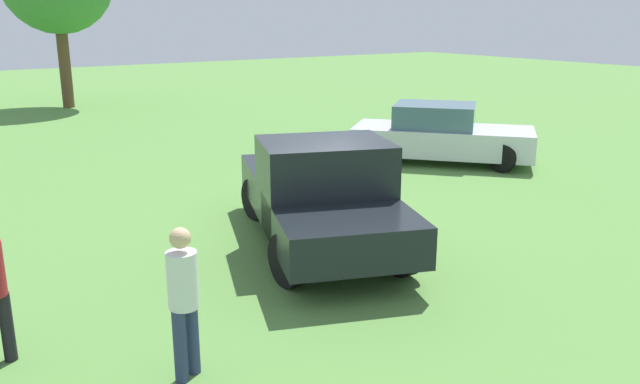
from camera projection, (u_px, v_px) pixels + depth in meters
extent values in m
plane|color=#54843D|center=(328.00, 234.00, 11.36)|extent=(80.00, 80.00, 0.00)
cylinder|color=black|center=(256.00, 199.00, 12.10)|extent=(0.79, 0.22, 0.79)
cylinder|color=black|center=(343.00, 193.00, 12.48)|extent=(0.79, 0.22, 0.79)
cylinder|color=black|center=(288.00, 260.00, 9.10)|extent=(0.79, 0.22, 0.79)
cylinder|color=black|center=(401.00, 250.00, 9.48)|extent=(0.79, 0.22, 0.79)
cube|color=black|center=(301.00, 180.00, 12.11)|extent=(2.57, 2.57, 0.64)
cube|color=black|center=(324.00, 184.00, 10.32)|extent=(2.20, 2.43, 1.40)
cube|color=slate|center=(324.00, 157.00, 10.20)|extent=(1.92, 2.19, 0.48)
cube|color=black|center=(341.00, 227.00, 9.48)|extent=(2.95, 2.71, 0.60)
cube|color=silver|center=(292.00, 181.00, 13.06)|extent=(0.78, 1.83, 0.16)
cylinder|color=black|center=(502.00, 145.00, 17.17)|extent=(0.72, 0.20, 0.72)
cylinder|color=black|center=(502.00, 158.00, 15.71)|extent=(0.72, 0.20, 0.72)
cylinder|color=black|center=(389.00, 140.00, 17.90)|extent=(0.72, 0.20, 0.72)
cylinder|color=black|center=(380.00, 151.00, 16.45)|extent=(0.72, 0.20, 0.72)
cube|color=silver|center=(442.00, 140.00, 16.75)|extent=(4.62, 4.36, 0.68)
cube|color=slate|center=(435.00, 116.00, 16.64)|extent=(2.56, 2.52, 0.60)
cylinder|color=navy|center=(180.00, 346.00, 6.71)|extent=(0.14, 0.14, 0.81)
cylinder|color=navy|center=(193.00, 338.00, 6.88)|extent=(0.14, 0.14, 0.81)
cylinder|color=silver|center=(183.00, 280.00, 6.61)|extent=(0.43, 0.43, 0.61)
sphere|color=#D8AD84|center=(180.00, 238.00, 6.49)|extent=(0.22, 0.22, 0.22)
cylinder|color=black|center=(7.00, 327.00, 7.13)|extent=(0.14, 0.14, 0.81)
cylinder|color=brown|center=(64.00, 61.00, 26.14)|extent=(0.45, 0.45, 3.79)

